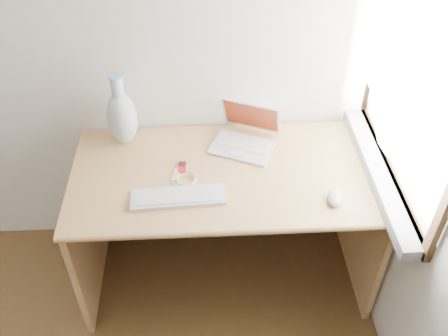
{
  "coord_description": "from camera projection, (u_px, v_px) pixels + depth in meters",
  "views": [
    {
      "loc": [
        0.91,
        -0.33,
        2.29
      ],
      "look_at": [
        0.99,
        1.35,
        0.81
      ],
      "focal_mm": 40.0,
      "sensor_mm": 36.0,
      "label": 1
    }
  ],
  "objects": [
    {
      "name": "window",
      "position": [
        411.0,
        79.0,
        1.92
      ],
      "size": [
        0.11,
        0.99,
        1.1
      ],
      "color": "white",
      "rests_on": "right_wall"
    },
    {
      "name": "desk",
      "position": [
        225.0,
        192.0,
        2.51
      ],
      "size": [
        1.44,
        0.72,
        0.76
      ],
      "color": "tan",
      "rests_on": "floor"
    },
    {
      "name": "ipod",
      "position": [
        182.0,
        167.0,
        2.31
      ],
      "size": [
        0.04,
        0.08,
        0.01
      ],
      "rotation": [
        0.0,
        0.0,
        -0.04
      ],
      "color": "#A50B13",
      "rests_on": "desk"
    },
    {
      "name": "laptop",
      "position": [
        241.0,
        136.0,
        2.42
      ],
      "size": [
        0.34,
        0.34,
        0.2
      ],
      "rotation": [
        0.0,
        0.0,
        -0.41
      ],
      "color": "white",
      "rests_on": "desk"
    },
    {
      "name": "vase",
      "position": [
        122.0,
        116.0,
        2.37
      ],
      "size": [
        0.15,
        0.15,
        0.37
      ],
      "color": "silver",
      "rests_on": "desk"
    },
    {
      "name": "cable_coil",
      "position": [
        184.0,
        179.0,
        2.26
      ],
      "size": [
        0.15,
        0.15,
        0.01
      ],
      "primitive_type": "torus",
      "rotation": [
        0.0,
        0.0,
        0.34
      ],
      "color": "white",
      "rests_on": "desk"
    },
    {
      "name": "external_keyboard",
      "position": [
        178.0,
        197.0,
        2.16
      ],
      "size": [
        0.41,
        0.14,
        0.02
      ],
      "rotation": [
        0.0,
        0.0,
        0.05
      ],
      "color": "white",
      "rests_on": "desk"
    },
    {
      "name": "mouse",
      "position": [
        335.0,
        197.0,
        2.15
      ],
      "size": [
        0.1,
        0.13,
        0.04
      ],
      "primitive_type": "ellipsoid",
      "rotation": [
        0.0,
        0.0,
        -0.31
      ],
      "color": "white",
      "rests_on": "desk"
    },
    {
      "name": "remote",
      "position": [
        176.0,
        175.0,
        2.28
      ],
      "size": [
        0.05,
        0.08,
        0.01
      ],
      "primitive_type": "cube",
      "rotation": [
        0.0,
        0.0,
        -0.22
      ],
      "color": "white",
      "rests_on": "desk"
    }
  ]
}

